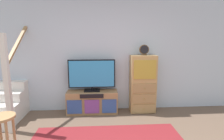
% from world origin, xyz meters
% --- Properties ---
extents(back_wall, '(6.40, 0.12, 2.70)m').
position_xyz_m(back_wall, '(0.00, 2.46, 1.35)').
color(back_wall, silver).
rests_on(back_wall, ground_plane).
extents(media_console, '(1.16, 0.38, 0.51)m').
position_xyz_m(media_console, '(-0.30, 2.19, 0.26)').
color(media_console, '#997047').
rests_on(media_console, ground_plane).
extents(television, '(1.06, 0.22, 0.73)m').
position_xyz_m(television, '(-0.30, 2.22, 0.90)').
color(television, black).
rests_on(television, media_console).
extents(side_cabinet, '(0.58, 0.38, 1.33)m').
position_xyz_m(side_cabinet, '(0.88, 2.20, 0.67)').
color(side_cabinet, tan).
rests_on(side_cabinet, ground_plane).
extents(desk_clock, '(0.22, 0.08, 0.24)m').
position_xyz_m(desk_clock, '(0.88, 2.19, 1.45)').
color(desk_clock, '#4C3823').
rests_on(desk_clock, side_cabinet).
extents(staircase, '(1.00, 1.36, 2.20)m').
position_xyz_m(staircase, '(-2.24, 2.20, 0.37)').
color(staircase, silver).
rests_on(staircase, ground_plane).
extents(bar_stool_near, '(0.34, 0.34, 0.67)m').
position_xyz_m(bar_stool_near, '(-1.44, 0.58, 0.51)').
color(bar_stool_near, '#A37A4C').
rests_on(bar_stool_near, ground_plane).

